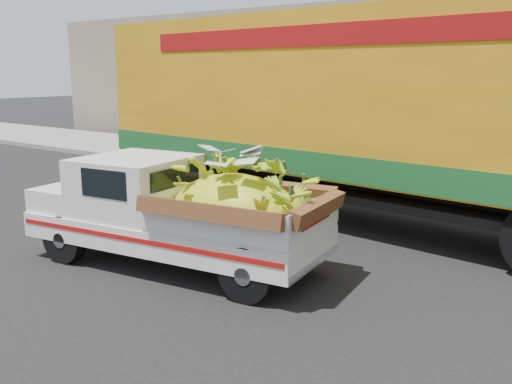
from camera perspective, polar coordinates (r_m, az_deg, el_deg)
The scene contains 6 objects.
ground at distance 8.66m, azimuth -15.82°, elevation -7.18°, with size 100.00×100.00×0.00m, color black.
curb at distance 13.92m, azimuth 7.66°, elevation 0.70°, with size 60.00×0.25×0.15m, color gray.
sidewalk at distance 15.76m, azimuth 11.37°, elevation 1.88°, with size 60.00×4.00×0.14m, color gray.
building_left at distance 24.72m, azimuth 0.45°, elevation 11.37°, with size 18.00×6.00×5.00m, color gray.
pickup_truck at distance 8.06m, azimuth -6.24°, elevation -2.06°, with size 4.59×2.20×1.55m.
semi_trailer at distance 10.59m, azimuth 10.87°, elevation 8.24°, with size 12.04×3.70×3.80m.
Camera 1 is at (6.56, -4.92, 2.78)m, focal length 40.00 mm.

